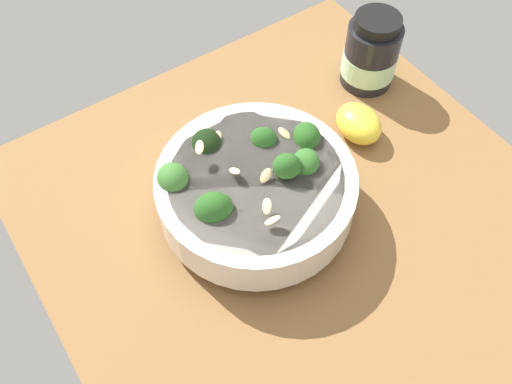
% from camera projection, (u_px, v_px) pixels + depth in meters
% --- Properties ---
extents(ground_plane, '(0.59, 0.59, 0.04)m').
position_uv_depth(ground_plane, '(292.00, 219.00, 0.68)').
color(ground_plane, brown).
extents(bowl_of_broccoli, '(0.23, 0.23, 0.10)m').
position_uv_depth(bowl_of_broccoli, '(255.00, 189.00, 0.63)').
color(bowl_of_broccoli, silver).
rests_on(bowl_of_broccoli, ground_plane).
extents(lemon_wedge, '(0.07, 0.06, 0.04)m').
position_uv_depth(lemon_wedge, '(359.00, 123.00, 0.72)').
color(lemon_wedge, yellow).
rests_on(lemon_wedge, ground_plane).
extents(bottle_tall, '(0.07, 0.07, 0.11)m').
position_uv_depth(bottle_tall, '(371.00, 54.00, 0.75)').
color(bottle_tall, black).
rests_on(bottle_tall, ground_plane).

